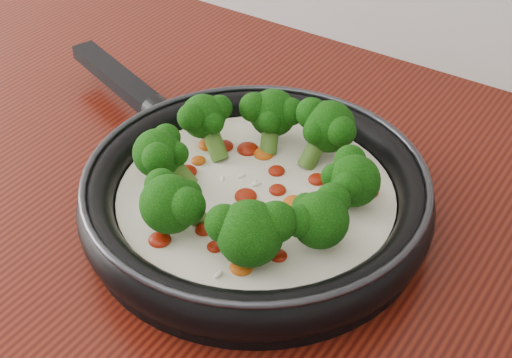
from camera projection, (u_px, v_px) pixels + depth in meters
The scene contains 1 object.
skillet at pixel (255, 192), 0.69m from camera, with size 0.54×0.41×0.09m.
Camera 1 is at (0.34, 0.69, 1.37)m, focal length 52.40 mm.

